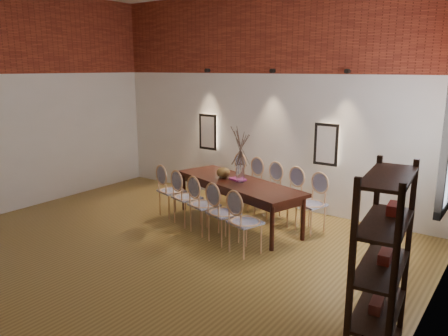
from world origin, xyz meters
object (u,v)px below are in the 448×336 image
Objects in this scene: chair_far_d at (288,197)px; book at (238,179)px; chair_near_c at (204,205)px; chair_near_d at (224,213)px; chair_near_e at (245,222)px; chair_near_b at (187,197)px; vase at (240,173)px; dining_table at (238,202)px; bowl at (223,173)px; shelving_rack at (381,267)px; chair_far_c at (268,190)px; chair_near_a at (172,191)px; chair_far_e at (311,204)px; chair_far_a at (232,179)px.

chair_far_d is 0.90m from book.
chair_near_c is 3.62× the size of book.
chair_near_d is 0.51m from chair_near_e.
chair_near_b is 3.13× the size of vase.
bowl reaches higher than dining_table.
chair_near_e is at bearing 143.89° from shelving_rack.
chair_far_c is 0.72m from book.
chair_near_a is 0.52× the size of shelving_rack.
book is (-0.72, -0.46, 0.30)m from chair_far_d.
chair_near_b and chair_far_e have the same top height.
chair_near_c is 1.00× the size of chair_near_e.
chair_near_e is (0.49, -0.15, 0.00)m from chair_near_d.
shelving_rack reaches higher than chair_near_e.
chair_near_c reaches higher than book.
book is at bearing 85.83° from chair_far_c.
chair_near_e reaches higher than bowl.
chair_far_d is 3.92× the size of bowl.
chair_near_b is 3.62× the size of book.
chair_near_d is 3.13× the size of vase.
chair_far_a is 1.07m from bowl.
chair_far_e is at bearing 180.00° from chair_far_a.
chair_near_c is 1.00× the size of chair_near_d.
chair_far_d is (0.69, 0.51, 0.09)m from dining_table.
chair_near_d and chair_far_d have the same top height.
book is (0.30, -0.00, -0.07)m from bowl.
chair_far_e is 3.13× the size of vase.
book is at bearing 144.12° from vase.
chair_near_a is at bearing -160.18° from book.
chair_far_e is (0.49, -0.15, 0.00)m from chair_far_d.
chair_near_a is 1.71m from chair_far_c.
dining_table is 2.70× the size of chair_near_d.
dining_table is 2.70× the size of chair_far_d.
shelving_rack is (3.77, -3.17, 0.43)m from chair_far_a.
vase is 0.41m from bowl.
chair_near_c is at bearing 180.00° from chair_near_e.
chair_far_d is at bearing 42.10° from chair_near_a.
book is 3.79m from shelving_rack.
chair_far_e reaches higher than book.
book reaches higher than dining_table.
book is (-1.21, -0.31, 0.30)m from chair_far_e.
chair_far_a is 3.62× the size of book.
chair_far_c and chair_far_d have the same top height.
bowl is (-0.39, 0.07, -0.06)m from vase.
chair_far_c is 0.52× the size of shelving_rack.
chair_near_a is at bearing 180.00° from chair_near_b.
chair_far_a is 1.35m from vase.
chair_near_e is at bearing -42.27° from bowl.
chair_near_d is 1.00× the size of chair_far_d.
vase is 0.18m from book.
chair_near_a and chair_far_a have the same top height.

